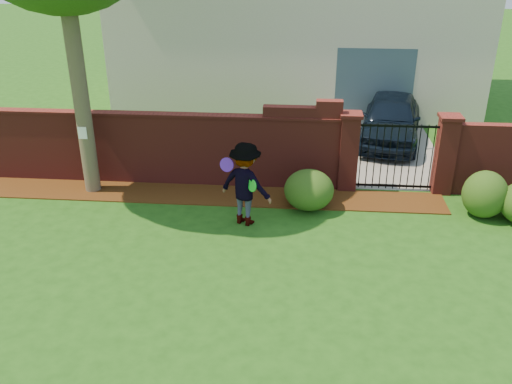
# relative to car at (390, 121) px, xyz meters

# --- Properties ---
(ground) EXTENTS (80.00, 80.00, 0.01)m
(ground) POSITION_rel_car_xyz_m (-3.81, -7.22, -0.69)
(ground) COLOR #1D4B12
(ground) RESTS_ON ground
(mulch_bed) EXTENTS (11.10, 1.08, 0.03)m
(mulch_bed) POSITION_rel_car_xyz_m (-4.76, -3.89, -0.67)
(mulch_bed) COLOR #391E0A
(mulch_bed) RESTS_ON ground
(brick_wall) EXTENTS (8.70, 0.31, 2.16)m
(brick_wall) POSITION_rel_car_xyz_m (-5.82, -3.22, 0.24)
(brick_wall) COLOR maroon
(brick_wall) RESTS_ON ground
(pillar_left) EXTENTS (0.50, 0.50, 1.88)m
(pillar_left) POSITION_rel_car_xyz_m (-1.41, -3.22, 0.27)
(pillar_left) COLOR maroon
(pillar_left) RESTS_ON ground
(pillar_right) EXTENTS (0.50, 0.50, 1.88)m
(pillar_right) POSITION_rel_car_xyz_m (0.79, -3.22, 0.27)
(pillar_right) COLOR maroon
(pillar_right) RESTS_ON ground
(iron_gate) EXTENTS (1.78, 0.03, 1.60)m
(iron_gate) POSITION_rel_car_xyz_m (-0.31, -3.22, 0.16)
(iron_gate) COLOR black
(iron_gate) RESTS_ON ground
(driveway) EXTENTS (3.20, 8.00, 0.01)m
(driveway) POSITION_rel_car_xyz_m (-0.31, 0.78, -0.68)
(driveway) COLOR gray
(driveway) RESTS_ON ground
(house) EXTENTS (12.40, 6.40, 6.30)m
(house) POSITION_rel_car_xyz_m (-2.81, 4.77, 2.47)
(house) COLOR beige
(house) RESTS_ON ground
(car) EXTENTS (2.38, 4.29, 1.38)m
(car) POSITION_rel_car_xyz_m (0.00, 0.00, 0.00)
(car) COLOR black
(car) RESTS_ON ground
(paper_notice) EXTENTS (0.20, 0.01, 0.28)m
(paper_notice) POSITION_rel_car_xyz_m (-7.41, -4.01, 0.81)
(paper_notice) COLOR white
(paper_notice) RESTS_ON tree
(shrub_left) EXTENTS (1.10, 1.10, 0.90)m
(shrub_left) POSITION_rel_car_xyz_m (-2.31, -4.35, -0.24)
(shrub_left) COLOR #1C4314
(shrub_left) RESTS_ON ground
(shrub_middle) EXTENTS (0.94, 0.94, 1.03)m
(shrub_middle) POSITION_rel_car_xyz_m (1.42, -4.40, -0.17)
(shrub_middle) COLOR #1C4314
(shrub_middle) RESTS_ON ground
(man) EXTENTS (1.32, 1.08, 1.78)m
(man) POSITION_rel_car_xyz_m (-3.65, -5.16, 0.20)
(man) COLOR gray
(man) RESTS_ON ground
(frisbee_purple) EXTENTS (0.31, 0.16, 0.29)m
(frisbee_purple) POSITION_rel_car_xyz_m (-4.00, -5.15, 0.63)
(frisbee_purple) COLOR #591DB8
(frisbee_purple) RESTS_ON man
(frisbee_green) EXTENTS (0.22, 0.23, 0.26)m
(frisbee_green) POSITION_rel_car_xyz_m (-3.47, -5.38, 0.29)
(frisbee_green) COLOR green
(frisbee_green) RESTS_ON man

